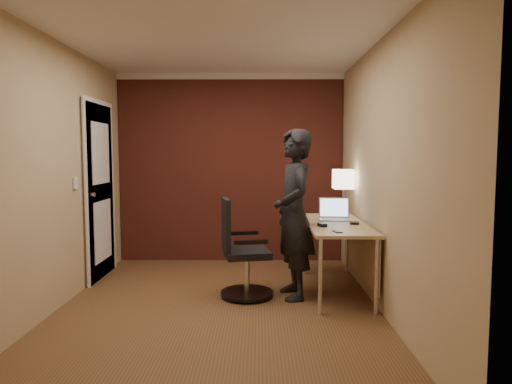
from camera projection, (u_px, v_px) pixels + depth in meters
room at (207, 160)px, 5.69m from camera, size 4.00×4.00×4.00m
desk at (343, 235)px, 4.74m from camera, size 0.60×1.50×0.73m
desk_lamp at (343, 180)px, 5.22m from camera, size 0.22×0.22×0.54m
laptop at (334, 214)px, 4.98m from camera, size 0.35×0.29×0.23m
mouse at (322, 225)px, 4.49m from camera, size 0.09×0.11×0.03m
phone at (337, 231)px, 4.18m from camera, size 0.09×0.13×0.01m
wallet at (354, 223)px, 4.65m from camera, size 0.11×0.12×0.02m
office_chair at (241, 255)px, 4.57m from camera, size 0.53×0.60×0.98m
person at (294, 214)px, 4.55m from camera, size 0.52×0.68×1.69m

